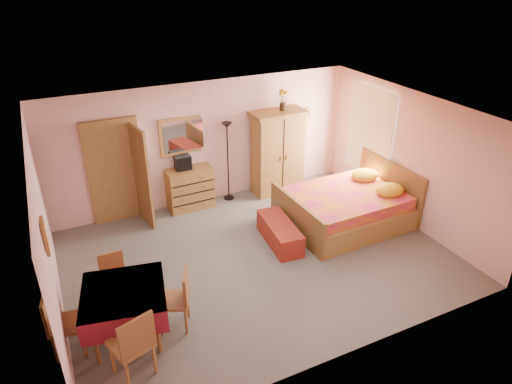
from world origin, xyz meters
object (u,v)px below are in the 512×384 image
wall_mirror (183,135)px  chair_north (115,281)px  chair_west (67,323)px  bed (345,199)px  chest_of_drawers (190,188)px  wardrobe (278,153)px  stereo (183,163)px  chair_east (174,300)px  sunflower_vase (283,100)px  bench (280,233)px  chair_south (131,343)px  floor_lamp (228,162)px  dining_table (127,314)px

wall_mirror → chair_north: wall_mirror is taller
wall_mirror → chair_west: 4.43m
wall_mirror → bed: 3.48m
wall_mirror → bed: wall_mirror is taller
chest_of_drawers → wardrobe: 2.07m
stereo → bed: bearing=-36.8°
stereo → bed: (2.65, -1.98, -0.49)m
chair_west → chest_of_drawers: bearing=149.8°
wall_mirror → stereo: (-0.10, -0.17, -0.52)m
wall_mirror → chair_east: wall_mirror is taller
chest_of_drawers → chair_north: (-1.98, -2.42, -0.03)m
sunflower_vase → bench: size_ratio=0.36×
wall_mirror → chair_south: bearing=-120.3°
bench → chair_south: 3.62m
wall_mirror → chair_east: 3.88m
chest_of_drawers → bench: (1.05, -2.02, -0.24)m
wall_mirror → sunflower_vase: bearing=-11.5°
floor_lamp → chair_east: floor_lamp is taller
wall_mirror → chair_west: wall_mirror is taller
bench → chair_north: chair_north is taller
chair_east → chair_west: bearing=106.6°
chest_of_drawers → floor_lamp: 0.98m
chair_south → chair_west: bearing=113.9°
floor_lamp → chair_east: size_ratio=1.87×
chair_west → chair_east: 1.40m
wall_mirror → chair_north: bearing=-130.7°
stereo → sunflower_vase: (2.22, -0.12, 1.06)m
floor_lamp → wardrobe: 1.14m
chest_of_drawers → bench: bearing=-63.8°
bench → chair_east: chair_east is taller
chest_of_drawers → stereo: bearing=157.3°
dining_table → chair_north: (-0.01, 0.78, 0.01)m
wardrobe → bed: size_ratio=0.80×
chair_south → chair_north: size_ratio=1.25×
chest_of_drawers → wall_mirror: wall_mirror is taller
wall_mirror → bed: size_ratio=0.42×
dining_table → chair_west: chair_west is taller
sunflower_vase → chair_east: 4.97m
wall_mirror → chair_east: (-1.33, -3.48, -1.08)m
chest_of_drawers → wall_mirror: bearing=88.7°
sunflower_vase → chair_east: size_ratio=0.48×
bench → sunflower_vase: bearing=61.1°
stereo → chair_east: bearing=-110.4°
wall_mirror → sunflower_vase: size_ratio=2.20×
chair_west → bench: bearing=117.2°
floor_lamp → chair_north: floor_lamp is taller
chair_west → chair_east: chair_west is taller
floor_lamp → wall_mirror: bearing=167.4°
floor_lamp → chair_east: (-2.21, -3.29, -0.41)m
bed → chair_south: bearing=-158.7°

